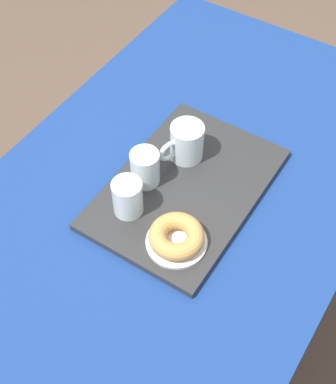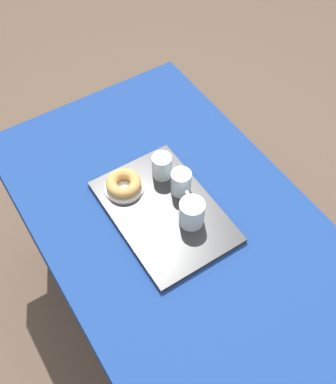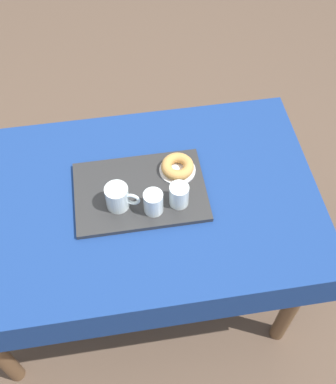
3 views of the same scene
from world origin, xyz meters
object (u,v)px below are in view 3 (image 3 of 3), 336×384
(donut_plate_left, at_px, (177,170))
(dining_table, at_px, (133,214))
(water_glass_near, at_px, (153,203))
(sugar_donut_left, at_px, (178,166))
(tea_mug_left, at_px, (118,198))
(serving_tray, at_px, (140,192))
(water_glass_far, at_px, (179,196))

(donut_plate_left, bearing_deg, dining_table, 25.63)
(water_glass_near, xyz_separation_m, sugar_donut_left, (-0.11, -0.15, -0.01))
(tea_mug_left, distance_m, water_glass_near, 0.12)
(serving_tray, height_order, donut_plate_left, donut_plate_left)
(tea_mug_left, xyz_separation_m, water_glass_far, (-0.21, 0.02, -0.00))
(dining_table, xyz_separation_m, water_glass_near, (-0.07, 0.07, 0.16))
(tea_mug_left, xyz_separation_m, donut_plate_left, (-0.23, -0.12, -0.04))
(dining_table, height_order, donut_plate_left, donut_plate_left)
(dining_table, bearing_deg, donut_plate_left, -154.37)
(tea_mug_left, relative_size, water_glass_near, 1.35)
(water_glass_far, xyz_separation_m, donut_plate_left, (-0.02, -0.14, -0.04))
(serving_tray, bearing_deg, donut_plate_left, -155.87)
(tea_mug_left, height_order, sugar_donut_left, tea_mug_left)
(water_glass_near, height_order, sugar_donut_left, water_glass_near)
(dining_table, xyz_separation_m, water_glass_far, (-0.16, 0.05, 0.16))
(dining_table, height_order, sugar_donut_left, sugar_donut_left)
(dining_table, height_order, serving_tray, serving_tray)
(dining_table, distance_m, serving_tray, 0.11)
(serving_tray, bearing_deg, dining_table, 31.75)
(water_glass_near, relative_size, water_glass_far, 1.00)
(serving_tray, bearing_deg, water_glass_far, 150.23)
(water_glass_far, bearing_deg, tea_mug_left, -6.11)
(serving_tray, xyz_separation_m, water_glass_near, (-0.04, 0.09, 0.05))
(dining_table, relative_size, donut_plate_left, 10.11)
(water_glass_far, height_order, donut_plate_left, water_glass_far)
(water_glass_far, bearing_deg, donut_plate_left, -97.55)
(water_glass_near, distance_m, donut_plate_left, 0.19)
(serving_tray, bearing_deg, sugar_donut_left, -155.87)
(donut_plate_left, bearing_deg, tea_mug_left, 27.07)
(dining_table, bearing_deg, tea_mug_left, 32.18)
(water_glass_near, bearing_deg, sugar_donut_left, -125.37)
(tea_mug_left, distance_m, sugar_donut_left, 0.26)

